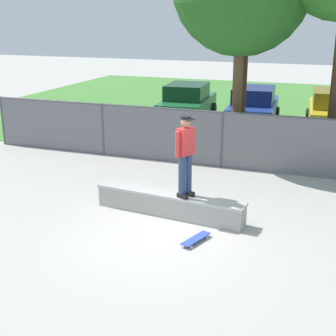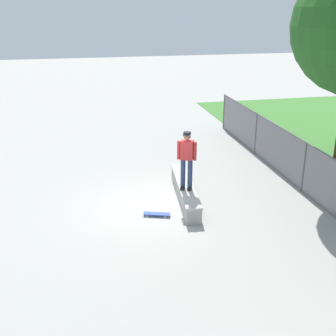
% 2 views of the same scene
% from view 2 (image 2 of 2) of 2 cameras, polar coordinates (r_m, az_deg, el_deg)
% --- Properties ---
extents(ground_plane, '(80.00, 80.00, 0.00)m').
position_cam_2_polar(ground_plane, '(13.59, -2.22, -4.98)').
color(ground_plane, '#ADAAA3').
extents(concrete_ledge, '(3.65, 0.84, 0.54)m').
position_cam_2_polar(concrete_ledge, '(13.91, 2.28, -3.10)').
color(concrete_ledge, '#999993').
rests_on(concrete_ledge, ground).
extents(skateboarder, '(0.39, 0.55, 1.84)m').
position_cam_2_polar(skateboarder, '(13.04, 2.50, 1.37)').
color(skateboarder, black).
rests_on(skateboarder, concrete_ledge).
extents(skateboard, '(0.45, 0.82, 0.09)m').
position_cam_2_polar(skateboard, '(12.90, -1.50, -6.11)').
color(skateboard, '#334CB2').
rests_on(skateboard, ground).
extents(chainlink_fence, '(16.12, 0.07, 1.73)m').
position_cam_2_polar(chainlink_fence, '(14.91, 17.65, 0.38)').
color(chainlink_fence, '#4C4C51').
rests_on(chainlink_fence, ground).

